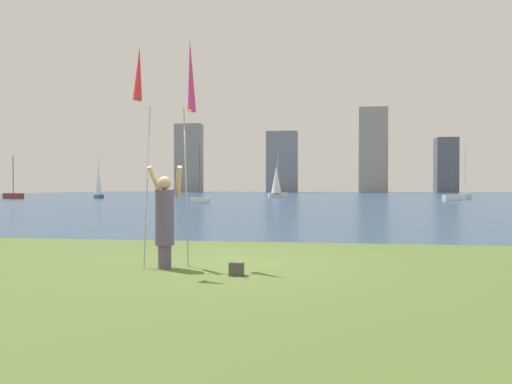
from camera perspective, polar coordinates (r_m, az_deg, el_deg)
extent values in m
cube|color=navy|center=(71.00, 6.39, -0.56)|extent=(120.00, 116.44, 0.12)
cube|color=#232D14|center=(12.95, 0.02, -6.02)|extent=(120.00, 0.70, 0.02)
cylinder|color=#594C72|center=(8.95, -10.76, -7.54)|extent=(0.24, 0.24, 0.42)
cylinder|color=#594C72|center=(8.87, -10.77, -2.97)|extent=(0.34, 0.34, 1.01)
sphere|color=#D1A889|center=(8.86, -10.78, 1.07)|extent=(0.24, 0.24, 0.24)
cylinder|color=#D1A889|center=(9.06, -11.81, 1.21)|extent=(0.25, 0.39, 0.58)
cylinder|color=#D1A889|center=(8.92, -9.16, 1.23)|extent=(0.25, 0.39, 0.58)
cylinder|color=#B2B2B7|center=(9.08, -12.77, 0.74)|extent=(0.02, 0.37, 2.99)
cone|color=red|center=(8.93, -13.74, 13.55)|extent=(0.16, 0.27, 0.97)
sphere|color=yellow|center=(8.89, -13.60, 10.46)|extent=(0.06, 0.06, 0.06)
cylinder|color=#B2B2B7|center=(8.85, -8.28, 0.41)|extent=(0.02, 0.30, 2.89)
cone|color=#D83399|center=(9.41, -7.72, 13.51)|extent=(0.16, 0.29, 1.37)
sphere|color=yellow|center=(9.22, -7.82, 9.46)|extent=(0.06, 0.06, 0.06)
cube|color=#4C4742|center=(8.14, -2.33, -9.08)|extent=(0.24, 0.17, 0.22)
cube|color=maroon|center=(63.77, -26.80, -0.42)|extent=(2.98, 1.26, 0.66)
cylinder|color=#47474C|center=(63.77, -26.81, 1.89)|extent=(0.09, 0.09, 4.47)
cube|color=white|center=(42.85, -6.68, -1.00)|extent=(1.76, 0.82, 0.45)
cylinder|color=#47474C|center=(42.85, -6.68, 2.43)|extent=(0.06, 0.06, 4.69)
cube|color=white|center=(63.44, 2.58, -0.37)|extent=(2.54, 1.72, 0.61)
cylinder|color=silver|center=(63.45, 2.58, 2.18)|extent=(0.08, 0.08, 5.03)
cone|color=white|center=(63.36, 2.41, 1.51)|extent=(1.78, 1.78, 3.55)
cube|color=#2D6084|center=(62.10, -18.12, -0.50)|extent=(1.76, 1.76, 0.46)
cylinder|color=silver|center=(62.10, -18.13, 1.85)|extent=(0.06, 0.06, 4.63)
cone|color=white|center=(62.22, -18.17, 1.31)|extent=(1.29, 1.29, 3.47)
cube|color=white|center=(53.13, 22.17, -0.64)|extent=(2.20, 1.72, 0.60)
cylinder|color=#47474C|center=(53.13, 22.18, 2.01)|extent=(0.07, 0.07, 4.31)
cube|color=silver|center=(61.02, 23.53, -0.44)|extent=(2.02, 2.62, 0.69)
cylinder|color=silver|center=(61.04, 23.54, 2.45)|extent=(0.08, 0.08, 5.45)
cube|color=gray|center=(122.97, -7.96, 4.00)|extent=(6.76, 3.31, 17.15)
cube|color=gray|center=(117.55, 3.12, 3.55)|extent=(7.40, 5.53, 14.68)
cube|color=gray|center=(115.21, 13.65, 4.85)|extent=(6.55, 3.19, 19.72)
cube|color=#565B66|center=(120.61, 21.58, 2.97)|extent=(4.84, 4.19, 12.76)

